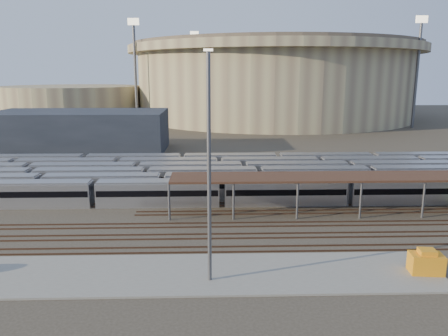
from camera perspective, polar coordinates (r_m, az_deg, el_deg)
ground at (r=57.88m, az=0.74°, el=-7.16°), size 420.00×420.00×0.00m
apron at (r=44.01m, az=-5.12°, el=-13.60°), size 50.00×9.00×0.20m
subway_trains at (r=75.17m, az=1.15°, el=-1.13°), size 128.77×23.90×3.60m
inspection_shed at (r=64.97m, az=20.37°, el=-1.19°), size 60.30×6.00×5.30m
empty_tracks at (r=53.16m, az=0.97°, el=-8.86°), size 170.00×9.62×0.18m
stadium at (r=196.44m, az=6.44°, el=11.44°), size 124.00×124.00×32.50m
secondary_arena at (r=193.69m, az=-19.20°, el=8.02°), size 56.00×56.00×14.00m
service_building at (r=115.16m, az=-18.21°, el=4.59°), size 42.00×20.00×10.00m
floodlight_0 at (r=166.82m, az=-11.51°, el=12.56°), size 4.00×1.00×38.40m
floodlight_2 at (r=170.61m, az=23.93°, el=11.76°), size 4.00×1.00×38.40m
floodlight_3 at (r=214.65m, az=-3.83°, el=12.67°), size 4.00×1.00×38.40m
yard_light_pole at (r=38.97m, az=-1.96°, el=-0.24°), size 0.81×0.36×21.10m
yellow_equipment at (r=47.72m, az=24.88°, el=-11.23°), size 3.28×2.25×1.93m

